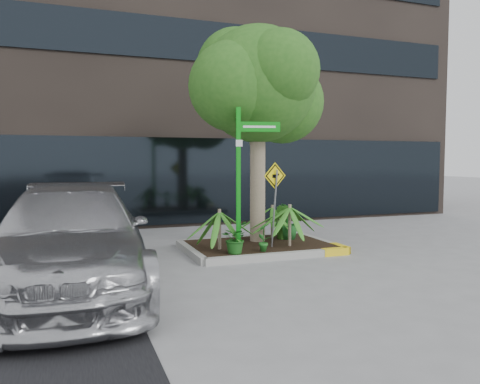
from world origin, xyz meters
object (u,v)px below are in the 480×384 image
object	(u,v)px
tree	(257,85)
parked_car	(71,238)
cattle_sign	(275,190)
street_sign_post	(241,166)

from	to	relation	value
tree	parked_car	distance (m)	5.53
parked_car	cattle_sign	bearing A→B (deg)	21.07
tree	street_sign_post	bearing A→B (deg)	-125.96
parked_car	street_sign_post	distance (m)	3.63
tree	parked_car	world-z (taller)	tree
parked_car	street_sign_post	bearing A→B (deg)	22.42
tree	cattle_sign	bearing A→B (deg)	-89.57
street_sign_post	cattle_sign	size ratio (longest dim) A/B	1.69
cattle_sign	parked_car	bearing A→B (deg)	-175.25
street_sign_post	cattle_sign	distance (m)	1.00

